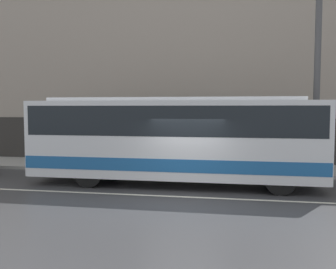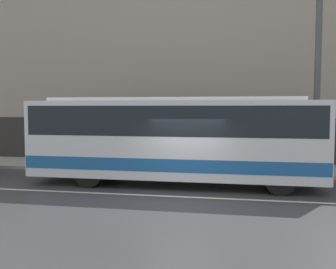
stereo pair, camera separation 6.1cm
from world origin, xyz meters
TOP-DOWN VIEW (x-y plane):
  - ground_plane at (0.00, 0.00)m, footprint 60.00×60.00m
  - sidewalk at (0.00, 5.52)m, footprint 60.00×3.04m
  - building_facade at (0.00, 7.18)m, footprint 60.00×0.35m
  - lane_stripe at (0.00, 0.00)m, footprint 54.00×0.14m
  - transit_bus at (-0.65, 1.90)m, footprint 10.68×2.49m
  - utility_pole_near at (4.85, 4.42)m, footprint 0.26×0.26m
  - pedestrian_waiting at (-4.20, 4.89)m, footprint 0.36×0.36m

SIDE VIEW (x-z plane):
  - ground_plane at x=0.00m, z-range 0.00..0.00m
  - lane_stripe at x=0.00m, z-range 0.00..0.01m
  - sidewalk at x=0.00m, z-range 0.00..0.14m
  - pedestrian_waiting at x=-4.20m, z-range 0.08..1.71m
  - transit_bus at x=-0.65m, z-range 0.21..3.45m
  - utility_pole_near at x=4.85m, z-range 0.14..7.76m
  - building_facade at x=0.00m, z-range -0.17..9.24m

